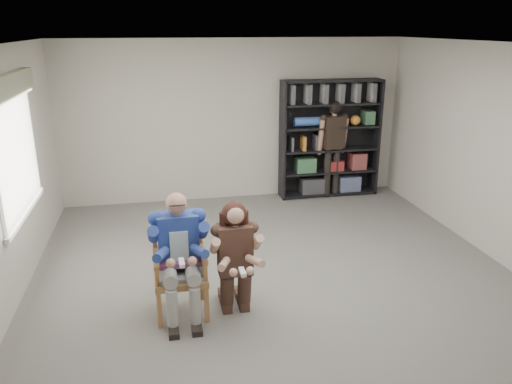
{
  "coord_description": "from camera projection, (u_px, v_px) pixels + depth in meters",
  "views": [
    {
      "loc": [
        -1.35,
        -5.09,
        3.0
      ],
      "look_at": [
        -0.2,
        0.6,
        1.05
      ],
      "focal_mm": 35.0,
      "sensor_mm": 36.0,
      "label": 1
    }
  ],
  "objects": [
    {
      "name": "room_shell",
      "position": [
        285.0,
        178.0,
        5.49
      ],
      "size": [
        6.0,
        7.0,
        2.8
      ],
      "primitive_type": null,
      "color": "beige",
      "rests_on": "ground"
    },
    {
      "name": "floor",
      "position": [
        282.0,
        290.0,
        5.94
      ],
      "size": [
        6.0,
        7.0,
        0.01
      ],
      "primitive_type": "cube",
      "color": "slate",
      "rests_on": "ground"
    },
    {
      "name": "window_left",
      "position": [
        18.0,
        149.0,
        5.79
      ],
      "size": [
        0.16,
        2.0,
        1.75
      ],
      "primitive_type": null,
      "color": "white",
      "rests_on": "room_shell"
    },
    {
      "name": "armchair",
      "position": [
        180.0,
        269.0,
        5.31
      ],
      "size": [
        0.63,
        0.61,
        1.06
      ],
      "primitive_type": null,
      "rotation": [
        0.0,
        0.0,
        0.01
      ],
      "color": "#AC6237",
      "rests_on": "floor"
    },
    {
      "name": "seated_man",
      "position": [
        179.0,
        255.0,
        5.26
      ],
      "size": [
        0.61,
        0.84,
        1.38
      ],
      "primitive_type": null,
      "rotation": [
        0.0,
        0.0,
        0.01
      ],
      "color": "navy",
      "rests_on": "floor"
    },
    {
      "name": "kneeling_woman",
      "position": [
        236.0,
        260.0,
        5.27
      ],
      "size": [
        0.54,
        0.86,
        1.27
      ],
      "primitive_type": null,
      "rotation": [
        0.0,
        0.0,
        0.01
      ],
      "color": "#3A291E",
      "rests_on": "floor"
    },
    {
      "name": "bookshelf",
      "position": [
        330.0,
        139.0,
        8.97
      ],
      "size": [
        1.8,
        0.38,
        2.1
      ],
      "primitive_type": null,
      "color": "black",
      "rests_on": "floor"
    },
    {
      "name": "standing_man",
      "position": [
        333.0,
        150.0,
        8.95
      ],
      "size": [
        0.58,
        0.39,
        1.74
      ],
      "primitive_type": null,
      "rotation": [
        0.0,
        0.0,
        0.17
      ],
      "color": "black",
      "rests_on": "floor"
    }
  ]
}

